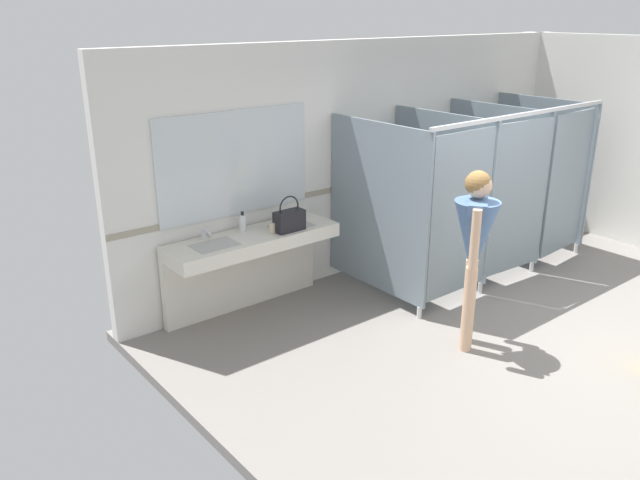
{
  "coord_description": "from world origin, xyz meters",
  "views": [
    {
      "loc": [
        -5.19,
        -2.72,
        2.97
      ],
      "look_at": [
        -1.83,
        1.48,
        1.01
      ],
      "focal_mm": 35.65,
      "sensor_mm": 36.0,
      "label": 1
    }
  ],
  "objects": [
    {
      "name": "handbag",
      "position": [
        -1.64,
        2.2,
        0.98
      ],
      "size": [
        0.31,
        0.15,
        0.37
      ],
      "color": "black",
      "rests_on": "vanity_counter"
    },
    {
      "name": "person_standing",
      "position": [
        -0.82,
        0.54,
        1.06
      ],
      "size": [
        0.56,
        0.56,
        1.68
      ],
      "color": "#DBAD89",
      "rests_on": "ground_plane"
    },
    {
      "name": "soap_dispenser",
      "position": [
        -2.01,
        2.49,
        0.95
      ],
      "size": [
        0.07,
        0.07,
        0.2
      ],
      "color": "white",
      "rests_on": "vanity_counter"
    },
    {
      "name": "paper_cup",
      "position": [
        -1.81,
        2.26,
        0.92
      ],
      "size": [
        0.07,
        0.07,
        0.1
      ],
      "primitive_type": "cylinder",
      "color": "beige",
      "rests_on": "vanity_counter"
    },
    {
      "name": "vanity_counter",
      "position": [
        -1.99,
        2.42,
        0.63
      ],
      "size": [
        1.81,
        0.53,
        0.98
      ],
      "color": "silver",
      "rests_on": "ground_plane"
    },
    {
      "name": "mirror_panel",
      "position": [
        -1.99,
        2.6,
        1.54
      ],
      "size": [
        1.71,
        0.02,
        1.04
      ],
      "primitive_type": "cube",
      "color": "silver",
      "rests_on": "wall_back"
    },
    {
      "name": "bathroom_stalls",
      "position": [
        0.73,
        1.65,
        1.02
      ],
      "size": [
        3.01,
        1.48,
        1.95
      ],
      "color": "gray",
      "rests_on": "ground_plane"
    },
    {
      "name": "ground_plane",
      "position": [
        0.0,
        0.0,
        -0.05
      ],
      "size": [
        6.72,
        5.83,
        0.1
      ],
      "primitive_type": "cube",
      "color": "gray"
    },
    {
      "name": "wall_back_tile_band",
      "position": [
        0.0,
        2.61,
        1.05
      ],
      "size": [
        6.72,
        0.01,
        0.06
      ],
      "primitive_type": "cube",
      "color": "#9E937F",
      "rests_on": "wall_back"
    },
    {
      "name": "wall_back",
      "position": [
        0.0,
        2.68,
        1.33
      ],
      "size": [
        6.72,
        0.12,
        2.67
      ],
      "primitive_type": "cube",
      "color": "silver",
      "rests_on": "ground_plane"
    }
  ]
}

